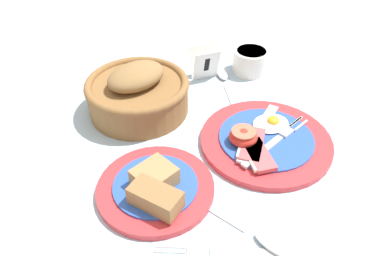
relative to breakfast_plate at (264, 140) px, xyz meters
name	(u,v)px	position (x,y,z in m)	size (l,w,h in m)	color
ground_plane	(229,152)	(-0.07, 0.01, -0.01)	(3.00, 3.00, 0.00)	#A3BCD1
breakfast_plate	(264,140)	(0.00, 0.00, 0.00)	(0.24, 0.24, 0.04)	red
bread_plate	(155,188)	(-0.22, -0.02, 0.00)	(0.19, 0.19, 0.05)	red
sugar_cup	(251,60)	(0.12, 0.23, 0.02)	(0.08, 0.08, 0.06)	white
bread_basket	(138,92)	(-0.17, 0.20, 0.03)	(0.21, 0.21, 0.10)	brown
number_card	(205,63)	(0.01, 0.26, 0.03)	(0.06, 0.05, 0.07)	white
teaspoon_by_saucer	(260,236)	(-0.12, -0.17, -0.01)	(0.10, 0.18, 0.01)	silver
teaspoon_near_cup	(224,78)	(0.05, 0.23, -0.01)	(0.08, 0.19, 0.01)	silver
fork_on_cloth	(223,252)	(-0.18, -0.16, -0.01)	(0.17, 0.10, 0.01)	silver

